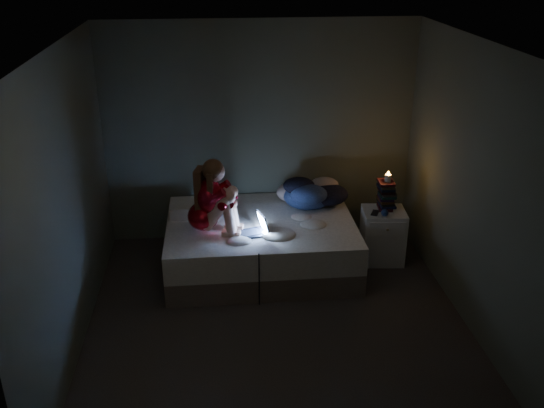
{
  "coord_description": "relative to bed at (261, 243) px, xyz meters",
  "views": [
    {
      "loc": [
        -0.52,
        -4.73,
        3.38
      ],
      "look_at": [
        0.05,
        1.0,
        0.8
      ],
      "focal_mm": 39.25,
      "sensor_mm": 36.0,
      "label": 1
    }
  ],
  "objects": [
    {
      "name": "floor",
      "position": [
        0.07,
        -1.1,
        -0.29
      ],
      "size": [
        3.6,
        3.8,
        0.02
      ],
      "primitive_type": "cube",
      "color": "#282321",
      "rests_on": "ground"
    },
    {
      "name": "blue_orb",
      "position": [
        1.36,
        -0.14,
        0.38
      ],
      "size": [
        0.08,
        0.08,
        0.08
      ],
      "primitive_type": "sphere",
      "color": "navy",
      "rests_on": "nightstand"
    },
    {
      "name": "wall_right",
      "position": [
        1.88,
        -1.1,
        1.02
      ],
      "size": [
        0.02,
        3.8,
        2.6
      ],
      "primitive_type": "cube",
      "color": "#4C5244",
      "rests_on": "ground"
    },
    {
      "name": "nightstand",
      "position": [
        1.38,
        -0.0,
        0.03
      ],
      "size": [
        0.5,
        0.45,
        0.62
      ],
      "primitive_type": "cube",
      "rotation": [
        0.0,
        0.0,
        -0.09
      ],
      "color": "silver",
      "rests_on": "ground"
    },
    {
      "name": "clothes_pile",
      "position": [
        0.58,
        0.35,
        0.46
      ],
      "size": [
        0.74,
        0.68,
        0.36
      ],
      "primitive_type": null,
      "rotation": [
        0.0,
        0.0,
        -0.42
      ],
      "color": "#172649",
      "rests_on": "bed"
    },
    {
      "name": "phone",
      "position": [
        1.27,
        -0.06,
        0.34
      ],
      "size": [
        0.12,
        0.16,
        0.01
      ],
      "primitive_type": "cube",
      "rotation": [
        0.0,
        0.0,
        -0.36
      ],
      "color": "black",
      "rests_on": "nightstand"
    },
    {
      "name": "woman",
      "position": [
        -0.61,
        -0.19,
        0.68
      ],
      "size": [
        0.56,
        0.43,
        0.81
      ],
      "primitive_type": null,
      "rotation": [
        0.0,
        0.0,
        -0.23
      ],
      "color": "#76000B",
      "rests_on": "bed"
    },
    {
      "name": "pillow",
      "position": [
        -0.74,
        0.25,
        0.35
      ],
      "size": [
        0.48,
        0.34,
        0.14
      ],
      "primitive_type": "cube",
      "color": "white",
      "rests_on": "bed"
    },
    {
      "name": "ceiling",
      "position": [
        0.07,
        -1.1,
        2.33
      ],
      "size": [
        3.6,
        3.8,
        0.02
      ],
      "primitive_type": "cube",
      "color": "silver",
      "rests_on": "ground"
    },
    {
      "name": "bed",
      "position": [
        0.0,
        0.0,
        0.0
      ],
      "size": [
        2.04,
        1.53,
        0.56
      ],
      "primitive_type": null,
      "color": "#B4AFA4",
      "rests_on": "ground"
    },
    {
      "name": "wall_back",
      "position": [
        0.07,
        0.81,
        1.02
      ],
      "size": [
        3.6,
        0.02,
        2.6
      ],
      "primitive_type": "cube",
      "color": "#4C5244",
      "rests_on": "ground"
    },
    {
      "name": "wall_left",
      "position": [
        -1.74,
        -1.1,
        1.02
      ],
      "size": [
        0.02,
        3.8,
        2.6
      ],
      "primitive_type": "cube",
      "color": "#4C5244",
      "rests_on": "ground"
    },
    {
      "name": "wall_front",
      "position": [
        0.07,
        -3.01,
        1.02
      ],
      "size": [
        3.6,
        0.02,
        2.6
      ],
      "primitive_type": "cube",
      "color": "#4C5244",
      "rests_on": "ground"
    },
    {
      "name": "laptop",
      "position": [
        -0.13,
        -0.31,
        0.4
      ],
      "size": [
        0.38,
        0.32,
        0.23
      ],
      "primitive_type": null,
      "rotation": [
        0.0,
        0.0,
        0.29
      ],
      "color": "black",
      "rests_on": "bed"
    },
    {
      "name": "candle",
      "position": [
        1.41,
        0.07,
        0.7
      ],
      "size": [
        0.07,
        0.07,
        0.08
      ],
      "primitive_type": "cylinder",
      "color": "beige",
      "rests_on": "book_stack"
    },
    {
      "name": "book_stack",
      "position": [
        1.41,
        0.07,
        0.5
      ],
      "size": [
        0.19,
        0.25,
        0.32
      ],
      "primitive_type": null,
      "color": "black",
      "rests_on": "nightstand"
    }
  ]
}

